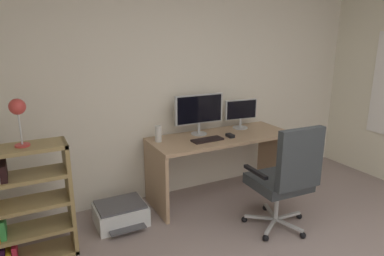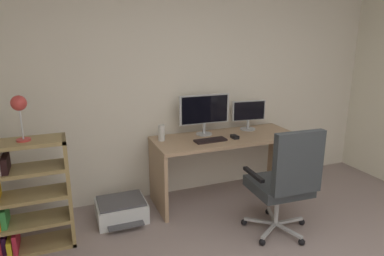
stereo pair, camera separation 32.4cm
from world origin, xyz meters
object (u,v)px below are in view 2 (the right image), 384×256
Objects in this scene: desktop_speaker at (161,133)px; monitor_secondary at (249,113)px; desk_lamp at (19,107)px; desk at (226,152)px; printer at (122,210)px; computer_mouse at (235,137)px; monitor_main at (204,111)px; bookshelf at (9,201)px; keyboard at (210,140)px; office_chair at (285,180)px.

monitor_secondary is at bearing 2.55° from desktop_speaker.
desktop_speaker is 0.46× the size of desk_lamp.
printer is (-1.19, -0.07, -0.44)m from desk.
desk is 2.11m from desk_lamp.
monitor_secondary is at bearing 38.60° from computer_mouse.
printer is (-1.56, -0.23, -0.83)m from monitor_secondary.
printer is (-0.49, -0.18, -0.71)m from desktop_speaker.
desktop_speaker is (-0.51, -0.05, -0.19)m from monitor_main.
computer_mouse reaches higher than printer.
desk_lamp is (-1.27, -0.36, 0.44)m from desktop_speaker.
desk is 0.52m from monitor_main.
monitor_main reaches higher than bookshelf.
computer_mouse reaches higher than keyboard.
bookshelf reaches higher than desktop_speaker.
desk_lamp is at bearing -0.04° from bookshelf.
office_chair is at bearing -84.99° from computer_mouse.
monitor_main is 1.43× the size of monitor_secondary.
office_chair is (0.84, -1.02, -0.25)m from desktop_speaker.
monitor_main reaches higher than keyboard.
printer is (0.95, 0.18, -0.37)m from bookshelf.
keyboard is at bearing 5.13° from desk_lamp.
office_chair reaches higher than keyboard.
desktop_speaker reaches higher than keyboard.
monitor_main is 1.84m from desk_lamp.
monitor_secondary is 0.83× the size of printer.
desktop_speaker reaches higher than desk.
monitor_secondary is at bearing 8.36° from printer.
office_chair is at bearing -17.27° from desk_lamp.
keyboard is at bearing -156.91° from monitor_secondary.
desk is 1.27m from printer.
bookshelf is (-2.51, -0.41, -0.46)m from monitor_secondary.
monitor_main is at bearing 13.06° from desk_lamp.
monitor_secondary is 2.59m from bookshelf.
monitor_secondary is at bearing 0.02° from monitor_main.
monitor_secondary is 0.38× the size of office_chair.
bookshelf is at bearing -165.80° from desktop_speaker.
desk_lamp reaches higher than printer.
office_chair reaches higher than desk.
computer_mouse is at bearing 95.61° from office_chair.
monitor_secondary reaches higher than keyboard.
monitor_main is 0.44m from computer_mouse.
computer_mouse is (0.05, -0.09, 0.20)m from desk.
monitor_secondary is 1.78m from printer.
desk_lamp reaches higher than monitor_main.
monitor_secondary is at bearing 77.58° from office_chair.
office_chair is (-0.23, -1.07, -0.37)m from monitor_secondary.
monitor_main reaches higher than printer.
monitor_secondary is 2.38× the size of desktop_speaker.
keyboard is 1.15m from printer.
bookshelf is at bearing 163.97° from office_chair.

